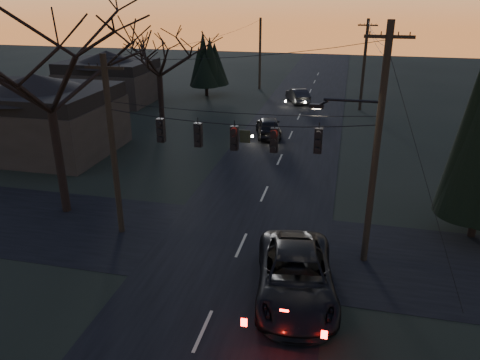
% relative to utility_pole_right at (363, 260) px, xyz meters
% --- Properties ---
extents(main_road, '(8.00, 120.00, 0.02)m').
position_rel_utility_pole_right_xyz_m(main_road, '(-5.50, 10.00, 0.01)').
color(main_road, black).
rests_on(main_road, ground).
extents(cross_road, '(60.00, 7.00, 0.02)m').
position_rel_utility_pole_right_xyz_m(cross_road, '(-5.50, 0.00, 0.01)').
color(cross_road, black).
rests_on(cross_road, ground).
extents(utility_pole_right, '(5.00, 0.30, 10.00)m').
position_rel_utility_pole_right_xyz_m(utility_pole_right, '(0.00, 0.00, 0.00)').
color(utility_pole_right, black).
rests_on(utility_pole_right, ground).
extents(utility_pole_left, '(1.80, 0.30, 8.50)m').
position_rel_utility_pole_right_xyz_m(utility_pole_left, '(-11.50, 0.00, 0.00)').
color(utility_pole_left, black).
rests_on(utility_pole_left, ground).
extents(utility_pole_far_r, '(1.80, 0.30, 8.50)m').
position_rel_utility_pole_right_xyz_m(utility_pole_far_r, '(0.00, 28.00, 0.00)').
color(utility_pole_far_r, black).
rests_on(utility_pole_far_r, ground).
extents(utility_pole_far_l, '(0.30, 0.30, 8.00)m').
position_rel_utility_pole_right_xyz_m(utility_pole_far_l, '(-11.50, 36.00, 0.00)').
color(utility_pole_far_l, black).
rests_on(utility_pole_far_l, ground).
extents(span_signal_assembly, '(11.50, 0.44, 1.59)m').
position_rel_utility_pole_right_xyz_m(span_signal_assembly, '(-5.74, 0.00, 5.24)').
color(span_signal_assembly, black).
rests_on(span_signal_assembly, ground).
extents(bare_tree_left, '(10.73, 10.73, 10.76)m').
position_rel_utility_pole_right_xyz_m(bare_tree_left, '(-15.42, 1.48, 7.53)').
color(bare_tree_left, black).
rests_on(bare_tree_left, ground).
extents(bare_tree_dist, '(6.43, 6.43, 8.59)m').
position_rel_utility_pole_right_xyz_m(bare_tree_dist, '(-16.60, 18.14, 6.00)').
color(bare_tree_dist, black).
rests_on(bare_tree_dist, ground).
extents(evergreen_dist, '(3.52, 3.52, 6.45)m').
position_rel_utility_pole_right_xyz_m(evergreen_dist, '(-16.50, 31.00, 3.82)').
color(evergreen_dist, black).
rests_on(evergreen_dist, ground).
extents(house_left_near, '(10.00, 8.00, 5.60)m').
position_rel_utility_pole_right_xyz_m(house_left_near, '(-22.50, 10.00, 2.80)').
color(house_left_near, black).
rests_on(house_left_near, ground).
extents(house_left_far, '(9.00, 7.00, 5.20)m').
position_rel_utility_pole_right_xyz_m(house_left_far, '(-25.50, 26.00, 2.60)').
color(house_left_far, black).
rests_on(house_left_far, ground).
extents(suv_near, '(3.82, 6.66, 1.75)m').
position_rel_utility_pole_right_xyz_m(suv_near, '(-2.64, -3.26, 0.88)').
color(suv_near, black).
rests_on(suv_near, ground).
extents(sedan_oncoming_a, '(2.91, 4.92, 1.57)m').
position_rel_utility_pole_right_xyz_m(sedan_oncoming_a, '(-7.22, 17.34, 0.79)').
color(sedan_oncoming_a, black).
rests_on(sedan_oncoming_a, ground).
extents(sedan_oncoming_b, '(3.11, 4.60, 1.44)m').
position_rel_utility_pole_right_xyz_m(sedan_oncoming_b, '(-6.30, 29.90, 0.72)').
color(sedan_oncoming_b, black).
rests_on(sedan_oncoming_b, ground).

